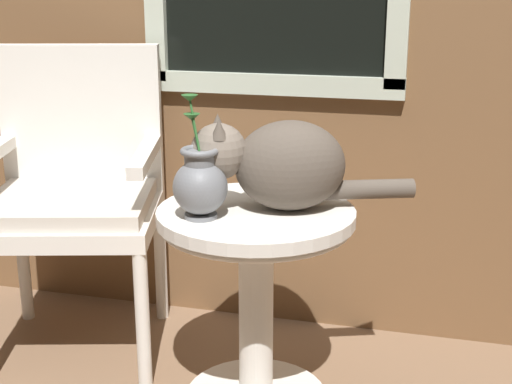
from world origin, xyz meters
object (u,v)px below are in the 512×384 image
(cat, at_px, (281,164))
(pewter_vase_with_ivy, at_px, (200,183))
(wicker_side_table, at_px, (256,273))
(wicker_chair, at_px, (75,183))

(cat, xyz_separation_m, pewter_vase_with_ivy, (-0.19, -0.13, -0.03))
(wicker_side_table, relative_size, cat, 1.03)
(pewter_vase_with_ivy, bearing_deg, wicker_chair, 147.88)
(wicker_side_table, height_order, wicker_chair, wicker_chair)
(wicker_chair, xyz_separation_m, cat, (0.75, -0.22, 0.17))
(wicker_side_table, relative_size, pewter_vase_with_ivy, 1.89)
(wicker_chair, bearing_deg, wicker_side_table, -19.70)
(pewter_vase_with_ivy, bearing_deg, wicker_side_table, 40.66)
(wicker_side_table, bearing_deg, pewter_vase_with_ivy, -139.34)
(pewter_vase_with_ivy, bearing_deg, cat, 34.64)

